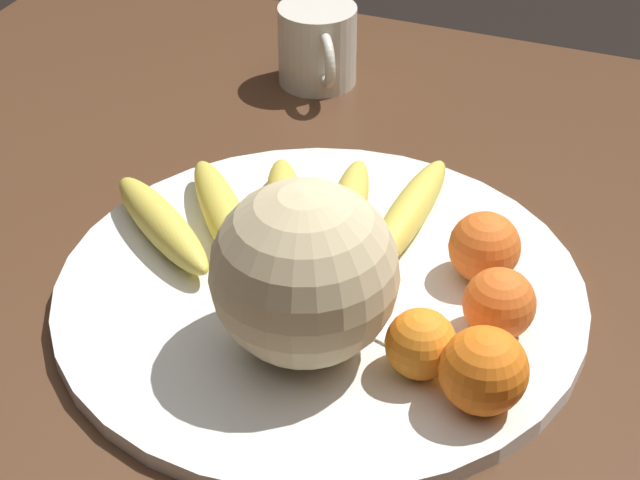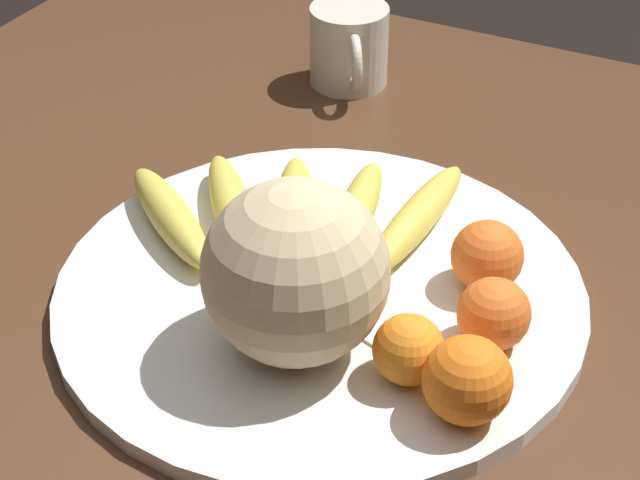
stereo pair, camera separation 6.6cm
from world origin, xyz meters
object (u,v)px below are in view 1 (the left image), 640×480
object	(u,v)px
banana_bunch	(282,216)
produce_tag	(396,333)
kitchen_table	(304,341)
melon	(304,273)
orange_front_right	(421,344)
fruit_bowl	(320,292)
orange_back_left	(499,304)
ceramic_mug	(318,46)
orange_mid_center	(484,371)
orange_front_left	(485,247)

from	to	relation	value
banana_bunch	produce_tag	size ratio (longest dim) A/B	3.03
kitchen_table	melon	bearing A→B (deg)	113.15
orange_front_right	fruit_bowl	bearing A→B (deg)	-32.46
kitchen_table	orange_back_left	distance (m)	0.25
ceramic_mug	orange_front_right	bearing A→B (deg)	120.58
orange_back_left	ceramic_mug	size ratio (longest dim) A/B	0.51
orange_front_right	kitchen_table	bearing A→B (deg)	-37.99
banana_bunch	orange_back_left	xyz separation A→B (m)	(-0.22, 0.07, 0.01)
fruit_bowl	melon	world-z (taller)	melon
kitchen_table	banana_bunch	world-z (taller)	banana_bunch
fruit_bowl	orange_front_right	world-z (taller)	orange_front_right
orange_mid_center	orange_back_left	distance (m)	0.09
melon	orange_front_right	xyz separation A→B (m)	(-0.10, -0.01, -0.05)
banana_bunch	orange_mid_center	xyz separation A→B (m)	(-0.23, 0.15, 0.02)
kitchen_table	orange_mid_center	distance (m)	0.28
fruit_bowl	banana_bunch	bearing A→B (deg)	-44.76
kitchen_table	fruit_bowl	bearing A→B (deg)	128.23
produce_tag	orange_front_right	bearing A→B (deg)	147.97
orange_back_left	produce_tag	xyz separation A→B (m)	(0.08, 0.03, -0.03)
orange_front_right	orange_mid_center	world-z (taller)	orange_mid_center
orange_front_right	orange_mid_center	bearing A→B (deg)	162.18
banana_bunch	orange_back_left	distance (m)	0.23
orange_front_left	ceramic_mug	xyz separation A→B (m)	(0.29, -0.32, -0.00)
orange_front_right	orange_mid_center	xyz separation A→B (m)	(-0.05, 0.02, 0.01)
melon	banana_bunch	distance (m)	0.17
melon	orange_back_left	size ratio (longest dim) A/B	2.48
fruit_bowl	produce_tag	size ratio (longest dim) A/B	4.61
orange_front_right	produce_tag	bearing A→B (deg)	-49.24
orange_front_right	produce_tag	distance (m)	0.05
fruit_bowl	orange_front_right	xyz separation A→B (m)	(-0.11, 0.07, 0.04)
kitchen_table	melon	world-z (taller)	melon
fruit_bowl	ceramic_mug	distance (m)	0.42
kitchen_table	orange_front_left	bearing A→B (deg)	-171.86
banana_bunch	orange_back_left	size ratio (longest dim) A/B	5.07
fruit_bowl	orange_front_left	world-z (taller)	orange_front_left
orange_front_left	orange_front_right	distance (m)	0.14
melon	orange_back_left	xyz separation A→B (m)	(-0.14, -0.08, -0.05)
orange_front_left	orange_front_right	bearing A→B (deg)	83.91
kitchen_table	orange_front_left	world-z (taller)	orange_front_left
produce_tag	orange_front_left	bearing A→B (deg)	-96.81
produce_tag	ceramic_mug	distance (m)	0.49
orange_front_left	ceramic_mug	distance (m)	0.43
orange_back_left	produce_tag	world-z (taller)	orange_back_left
produce_tag	banana_bunch	bearing A→B (deg)	-16.88
orange_front_left	orange_back_left	world-z (taller)	orange_front_left
orange_back_left	orange_front_right	bearing A→B (deg)	56.64
produce_tag	fruit_bowl	bearing A→B (deg)	-6.55
orange_front_right	produce_tag	size ratio (longest dim) A/B	0.56
fruit_bowl	produce_tag	world-z (taller)	produce_tag
kitchen_table	melon	distance (m)	0.23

